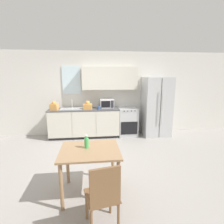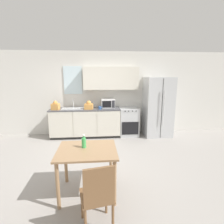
% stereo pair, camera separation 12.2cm
% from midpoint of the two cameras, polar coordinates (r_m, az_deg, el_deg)
% --- Properties ---
extents(ground_plane, '(12.00, 12.00, 0.00)m').
position_cam_midpoint_polar(ground_plane, '(4.20, -4.48, -15.75)').
color(ground_plane, gray).
extents(wall_back, '(12.00, 0.38, 2.70)m').
position_cam_midpoint_polar(wall_back, '(5.79, -4.14, 6.81)').
color(wall_back, silver).
rests_on(wall_back, ground_plane).
extents(kitchen_counter, '(2.19, 0.63, 0.91)m').
position_cam_midpoint_polar(kitchen_counter, '(5.67, -7.99, -3.41)').
color(kitchen_counter, '#333333').
rests_on(kitchen_counter, ground_plane).
extents(oven_range, '(0.60, 0.62, 0.92)m').
position_cam_midpoint_polar(oven_range, '(5.77, 6.03, -3.11)').
color(oven_range, '#B7BABC').
rests_on(oven_range, ground_plane).
extents(refrigerator, '(0.86, 0.77, 1.89)m').
position_cam_midpoint_polar(refrigerator, '(5.85, 15.30, 1.62)').
color(refrigerator, silver).
rests_on(refrigerator, ground_plane).
extents(kitchen_sink, '(0.68, 0.38, 0.28)m').
position_cam_midpoint_polar(kitchen_sink, '(5.61, -12.02, 1.20)').
color(kitchen_sink, '#B7BABC').
rests_on(kitchen_sink, kitchen_counter).
extents(microwave, '(0.43, 0.34, 0.28)m').
position_cam_midpoint_polar(microwave, '(5.66, -0.67, 2.85)').
color(microwave, silver).
rests_on(microwave, kitchen_counter).
extents(coffee_mug, '(0.13, 0.10, 0.09)m').
position_cam_midpoint_polar(coffee_mug, '(5.41, -3.30, 1.38)').
color(coffee_mug, '#335999').
rests_on(coffee_mug, kitchen_counter).
extents(grocery_bag_0, '(0.28, 0.24, 0.27)m').
position_cam_midpoint_polar(grocery_bag_0, '(5.45, -6.95, 2.08)').
color(grocery_bag_0, '#DB994C').
rests_on(grocery_bag_0, kitchen_counter).
extents(grocery_bag_1, '(0.25, 0.22, 0.28)m').
position_cam_midpoint_polar(grocery_bag_1, '(5.58, -17.38, 1.92)').
color(grocery_bag_1, '#DB994C').
rests_on(grocery_bag_1, kitchen_counter).
extents(dining_table, '(0.95, 0.80, 0.78)m').
position_cam_midpoint_polar(dining_table, '(2.95, -6.89, -14.29)').
color(dining_table, '#997551').
rests_on(dining_table, ground_plane).
extents(dining_chair_near, '(0.47, 0.47, 0.93)m').
position_cam_midpoint_polar(dining_chair_near, '(2.34, -3.00, -25.15)').
color(dining_chair_near, brown).
rests_on(dining_chair_near, ground_plane).
extents(drink_bottle, '(0.07, 0.07, 0.22)m').
position_cam_midpoint_polar(drink_bottle, '(2.93, -7.98, -9.79)').
color(drink_bottle, '#3FB259').
rests_on(drink_bottle, dining_table).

